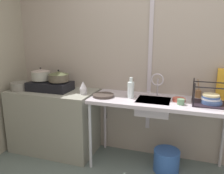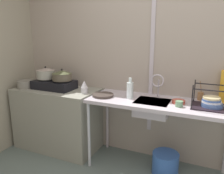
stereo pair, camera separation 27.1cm
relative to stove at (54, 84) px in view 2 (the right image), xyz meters
The scene contains 18 objects.
wall_back 1.55m from the stove, 13.33° to the left, with size 4.99×0.10×2.49m, color #A5998D.
wall_metal_strip 1.39m from the stove, 12.78° to the left, with size 0.05×0.01×2.00m, color #BDB4C0.
counter_concrete 0.50m from the stove, ahead, with size 1.17×0.60×0.87m, color gray.
counter_sink 1.46m from the stove, ahead, with size 1.60×0.60×0.87m.
stove is the anchor object (origin of this frame).
pot_on_left_burner 0.20m from the stove, behind, with size 0.25×0.25×0.17m.
pot_on_right_burner 0.19m from the stove, ahead, with size 0.27×0.27×0.16m.
pot_beside_stove 0.43m from the stove, 164.15° to the right, with size 0.23×0.23×0.11m.
percolator 0.51m from the stove, ahead, with size 0.09×0.09×0.17m.
sink_basin 1.40m from the stove, ahead, with size 0.38×0.33×0.16m, color #BDB4C0.
faucet 1.42m from the stove, ahead, with size 0.15×0.09×0.29m.
frying_pan 0.80m from the stove, ahead, with size 0.26×0.26×0.03m, color #3D332E.
dish_rack 2.00m from the stove, ahead, with size 0.39×0.31×0.25m.
cup_by_rack 1.70m from the stove, ahead, with size 0.08×0.08×0.06m, color gray.
small_bowl_on_drainboard 1.67m from the stove, ahead, with size 0.14×0.14×0.04m, color #BE4E3E.
bottle_by_sink 1.12m from the stove, ahead, with size 0.08×0.08×0.25m.
utensil_jar 1.90m from the stove, ahead, with size 0.07×0.07×0.22m.
bucket_on_floor 1.77m from the stove, ahead, with size 0.31×0.31×0.26m, color #325DB0.
Camera 2 is at (0.48, -1.28, 1.61)m, focal length 35.45 mm.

